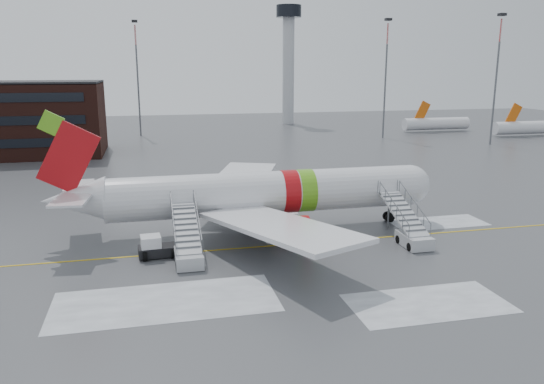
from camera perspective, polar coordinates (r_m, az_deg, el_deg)
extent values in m
plane|color=#494C4F|center=(44.54, -4.08, -5.68)|extent=(260.00, 260.00, 0.00)
cylinder|color=silver|center=(47.52, -0.55, -0.05)|extent=(28.00, 3.80, 3.80)
sphere|color=silver|center=(52.33, 14.58, 0.75)|extent=(3.80, 3.80, 3.80)
cube|color=black|center=(52.72, 15.61, 1.34)|extent=(1.09, 1.60, 0.97)
cone|color=silver|center=(46.78, -20.55, -0.80)|extent=(5.20, 3.72, 3.72)
cube|color=#AF0D12|center=(46.12, -21.03, 3.47)|extent=(5.27, 0.30, 6.09)
cube|color=#61AE1B|center=(45.94, -22.68, 6.83)|extent=(2.16, 0.26, 2.16)
cube|color=silver|center=(49.13, -20.03, 0.66)|extent=(3.07, 4.85, 0.18)
cube|color=silver|center=(44.10, -20.76, -0.77)|extent=(3.07, 4.85, 0.18)
cube|color=silver|center=(55.60, -3.49, 1.24)|extent=(10.72, 15.97, 1.13)
cube|color=silver|center=(39.46, 0.75, -3.72)|extent=(10.72, 15.97, 1.13)
cylinder|color=silver|center=(53.02, -1.26, -0.83)|extent=(3.40, 2.10, 2.10)
cylinder|color=silver|center=(43.27, 1.62, -4.07)|extent=(3.40, 2.10, 2.10)
cylinder|color=#595B60|center=(52.05, 12.46, -2.15)|extent=(0.20, 0.20, 1.80)
cylinder|color=black|center=(52.17, 12.44, -2.62)|extent=(0.90, 0.56, 0.90)
cylinder|color=black|center=(50.46, -1.70, -2.85)|extent=(0.90, 0.56, 0.90)
cylinder|color=black|center=(45.96, -0.49, -4.46)|extent=(0.90, 0.56, 0.90)
cube|color=#B4B6BB|center=(45.41, 15.06, -5.01)|extent=(2.00, 3.20, 1.00)
cube|color=#B4B6BB|center=(46.71, 13.97, -2.30)|extent=(1.90, 5.87, 2.52)
cube|color=#B4B6BB|center=(49.29, 12.31, 0.00)|extent=(1.90, 1.40, 0.15)
cylinder|color=#595B60|center=(49.35, 12.42, -2.02)|extent=(0.16, 0.16, 3.40)
cylinder|color=black|center=(44.23, 14.62, -5.75)|extent=(0.25, 0.70, 0.70)
cylinder|color=black|center=(46.72, 15.44, -4.78)|extent=(0.25, 0.70, 0.70)
cube|color=#A2A4A9|center=(40.35, -8.94, -7.02)|extent=(2.00, 3.20, 1.00)
cube|color=#A2A4A9|center=(41.81, -9.25, -3.89)|extent=(1.90, 5.87, 2.52)
cube|color=#A2A4A9|center=(44.67, -9.62, -1.23)|extent=(1.90, 1.40, 0.15)
cylinder|color=#595B60|center=(44.73, -9.50, -3.47)|extent=(0.16, 0.16, 3.40)
cylinder|color=black|center=(39.44, -10.13, -7.86)|extent=(0.25, 0.70, 0.70)
cylinder|color=black|center=(41.42, -7.79, -6.74)|extent=(0.25, 0.70, 0.70)
cube|color=black|center=(42.56, -12.13, -6.17)|extent=(3.13, 1.83, 0.75)
cube|color=white|center=(42.28, -12.91, -5.26)|extent=(1.61, 1.61, 0.97)
cube|color=black|center=(42.16, -12.94, -4.78)|extent=(1.39, 1.49, 0.16)
cylinder|color=black|center=(41.81, -13.51, -6.76)|extent=(0.38, 0.78, 0.75)
cylinder|color=black|center=(41.98, -10.56, -6.53)|extent=(0.38, 0.78, 0.75)
cylinder|color=black|center=(43.24, -13.65, -6.10)|extent=(0.38, 0.78, 0.75)
cylinder|color=black|center=(43.40, -10.80, -5.88)|extent=(0.38, 0.78, 0.75)
cylinder|color=#B2B5BA|center=(141.46, 1.77, 13.00)|extent=(3.00, 3.00, 28.00)
cylinder|color=black|center=(142.16, 1.81, 18.86)|extent=(6.40, 6.40, 3.00)
cylinder|color=#595B60|center=(114.56, 12.05, 10.49)|extent=(0.36, 0.36, 19.20)
cylinder|color=#CC7272|center=(114.66, 12.33, 16.25)|extent=(0.32, 0.32, 4.32)
cube|color=black|center=(114.87, 12.40, 17.68)|extent=(1.20, 1.20, 0.50)
cylinder|color=#595B60|center=(119.75, -14.17, 10.49)|extent=(0.36, 0.36, 19.20)
cylinder|color=#CC7272|center=(119.85, -14.49, 15.99)|extent=(0.32, 0.32, 4.32)
cube|color=black|center=(120.04, -14.57, 17.36)|extent=(1.20, 1.20, 0.50)
cylinder|color=#595B60|center=(110.58, 22.83, 9.68)|extent=(0.36, 0.36, 19.20)
cylinder|color=#CC7272|center=(110.69, 23.38, 15.63)|extent=(0.32, 0.32, 4.32)
cube|color=black|center=(110.90, 23.52, 17.11)|extent=(1.20, 1.20, 0.50)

